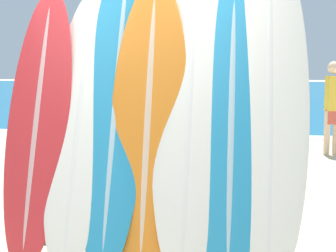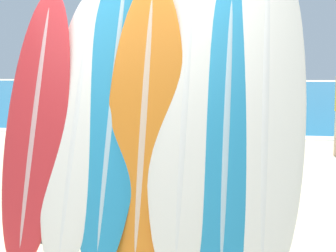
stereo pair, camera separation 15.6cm
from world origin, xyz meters
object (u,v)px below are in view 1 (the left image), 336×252
(surfboard_rack, at_px, (151,200))
(surfboard_slot_6, at_px, (269,102))
(surfboard_slot_4, at_px, (190,103))
(person_mid_beach, at_px, (333,104))
(surfboard_slot_2, at_px, (117,97))
(person_far_left, at_px, (160,99))
(surfboard_slot_3, at_px, (148,121))
(surfboard_slot_1, at_px, (79,124))
(surfboard_slot_5, at_px, (231,124))
(person_near_water, at_px, (102,104))
(surfboard_slot_0, at_px, (38,123))

(surfboard_rack, bearing_deg, surfboard_slot_6, 5.05)
(surfboard_slot_4, bearing_deg, surfboard_rack, -165.70)
(surfboard_slot_4, height_order, person_mid_beach, surfboard_slot_4)
(surfboard_slot_2, bearing_deg, person_far_left, 96.65)
(surfboard_slot_3, bearing_deg, surfboard_slot_2, 162.56)
(surfboard_rack, bearing_deg, person_far_left, 99.51)
(surfboard_slot_3, bearing_deg, person_mid_beach, 66.63)
(surfboard_slot_1, distance_m, surfboard_slot_5, 1.13)
(surfboard_slot_4, bearing_deg, person_mid_beach, 69.31)
(person_near_water, bearing_deg, surfboard_slot_6, 84.87)
(surfboard_slot_0, distance_m, surfboard_slot_3, 0.85)
(surfboard_slot_0, xyz_separation_m, surfboard_slot_1, (0.32, 0.02, -0.01))
(surfboard_rack, distance_m, surfboard_slot_5, 0.81)
(surfboard_slot_1, xyz_separation_m, surfboard_slot_6, (1.39, 0.05, 0.18))
(surfboard_slot_1, relative_size, surfboard_slot_4, 0.86)
(person_far_left, bearing_deg, surfboard_slot_0, -108.86)
(surfboard_slot_4, relative_size, surfboard_slot_6, 0.99)
(surfboard_slot_1, height_order, person_far_left, surfboard_slot_1)
(surfboard_slot_4, bearing_deg, surfboard_slot_6, 0.34)
(surfboard_slot_2, xyz_separation_m, surfboard_slot_3, (0.26, -0.08, -0.17))
(surfboard_slot_6, xyz_separation_m, person_mid_beach, (1.34, 5.04, -0.34))
(surfboard_slot_6, bearing_deg, surfboard_slot_4, -179.66)
(surfboard_slot_2, relative_size, person_mid_beach, 1.55)
(surfboard_slot_6, bearing_deg, person_near_water, 123.12)
(surfboard_slot_2, bearing_deg, surfboard_slot_4, -2.87)
(surfboard_rack, height_order, surfboard_slot_1, surfboard_slot_1)
(person_near_water, bearing_deg, surfboard_slot_2, 70.70)
(surfboard_rack, relative_size, person_far_left, 1.18)
(surfboard_rack, bearing_deg, person_near_water, 112.25)
(surfboard_slot_2, relative_size, surfboard_slot_6, 1.02)
(surfboard_rack, xyz_separation_m, surfboard_slot_3, (-0.02, 0.02, 0.58))
(surfboard_slot_2, distance_m, surfboard_slot_3, 0.32)
(surfboard_slot_0, relative_size, surfboard_slot_1, 1.01)
(person_mid_beach, bearing_deg, surfboard_slot_6, 55.39)
(surfboard_slot_1, bearing_deg, surfboard_slot_0, -177.00)
(surfboard_slot_4, distance_m, surfboard_slot_5, 0.34)
(person_near_water, bearing_deg, surfboard_slot_5, 81.45)
(surfboard_rack, xyz_separation_m, surfboard_slot_2, (-0.27, 0.10, 0.75))
(surfboard_slot_4, bearing_deg, surfboard_slot_2, 177.13)
(surfboard_slot_2, relative_size, surfboard_slot_5, 1.17)
(surfboard_slot_5, relative_size, person_near_water, 1.23)
(surfboard_slot_5, bearing_deg, surfboard_slot_1, 179.73)
(surfboard_slot_1, height_order, surfboard_slot_5, surfboard_slot_5)
(surfboard_rack, distance_m, person_mid_beach, 5.57)
(person_mid_beach, height_order, person_far_left, person_far_left)
(surfboard_rack, distance_m, surfboard_slot_0, 1.03)
(surfboard_rack, xyz_separation_m, person_far_left, (-0.87, 5.17, 0.44))
(surfboard_slot_0, bearing_deg, surfboard_slot_2, 8.85)
(surfboard_slot_2, bearing_deg, surfboard_slot_5, -5.38)
(surfboard_rack, relative_size, surfboard_slot_6, 0.83)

